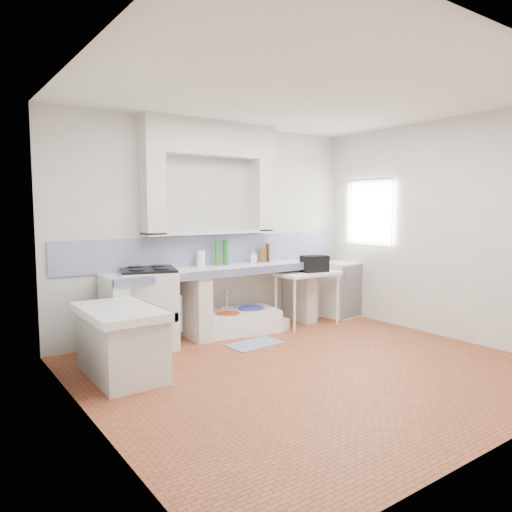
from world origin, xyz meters
TOP-DOWN VIEW (x-y plane):
  - floor at (0.00, 0.00)m, footprint 4.50×4.50m
  - ceiling at (0.00, 0.00)m, footprint 4.50×4.50m
  - wall_back at (0.00, 2.00)m, footprint 4.50×0.00m
  - wall_front at (0.00, -2.00)m, footprint 4.50×0.00m
  - wall_left at (-2.25, 0.00)m, footprint 0.00×4.50m
  - wall_right at (2.25, 0.00)m, footprint 0.00×4.50m
  - alcove_mass at (-0.10, 1.88)m, footprint 1.90×0.25m
  - window_frame at (2.42, 1.20)m, footprint 0.35×0.86m
  - lace_valance at (2.28, 1.20)m, footprint 0.01×0.84m
  - counter_slab at (-0.10, 1.70)m, footprint 3.00×0.60m
  - counter_lip at (-0.10, 1.42)m, footprint 3.00×0.04m
  - counter_pier_left at (-1.50, 1.70)m, footprint 0.20×0.55m
  - counter_pier_mid at (-0.45, 1.70)m, footprint 0.20×0.55m
  - counter_pier_right at (1.30, 1.70)m, footprint 0.20×0.55m
  - peninsula_top at (-1.70, 0.90)m, footprint 0.70×1.10m
  - peninsula_base at (-1.70, 0.90)m, footprint 0.60×1.00m
  - peninsula_lip at (-1.37, 0.90)m, footprint 0.04×1.10m
  - backsplash at (0.00, 1.99)m, footprint 4.27×0.03m
  - stove at (-1.08, 1.72)m, footprint 0.81×0.80m
  - sink at (0.14, 1.67)m, footprint 1.21×0.78m
  - side_table at (1.21, 1.43)m, footprint 0.92×0.52m
  - fridge at (1.99, 1.58)m, footprint 0.62×0.62m
  - bucket_red at (-0.05, 1.56)m, footprint 0.41×0.41m
  - bucket_orange at (0.23, 1.55)m, footprint 0.26×0.26m
  - bucket_blue at (0.37, 1.63)m, footprint 0.43×0.43m
  - basin_white at (0.74, 1.50)m, footprint 0.37×0.37m
  - water_bottle_a at (0.01, 1.84)m, footprint 0.09×0.09m
  - water_bottle_b at (0.27, 1.85)m, footprint 0.10×0.10m
  - black_bag at (1.30, 1.39)m, footprint 0.41×0.29m
  - green_bottle_a at (-0.03, 1.85)m, footprint 0.09×0.09m
  - green_bottle_b at (0.10, 1.85)m, footprint 0.10×0.10m
  - knife_block at (0.72, 1.85)m, footprint 0.11×0.10m
  - cutting_board at (0.82, 1.85)m, footprint 0.09×0.19m
  - paper_towel at (-0.29, 1.85)m, footprint 0.11×0.11m
  - soap_bottle at (0.53, 1.81)m, footprint 0.12×0.12m
  - rug at (0.01, 1.05)m, footprint 0.69×0.43m

SIDE VIEW (x-z plane):
  - floor at x=0.00m, z-range 0.00..0.00m
  - rug at x=0.01m, z-range 0.00..0.01m
  - basin_white at x=0.74m, z-range 0.00..0.13m
  - bucket_orange at x=0.23m, z-range 0.00..0.23m
  - sink at x=0.14m, z-range 0.00..0.27m
  - bucket_red at x=-0.05m, z-range 0.00..0.30m
  - water_bottle_b at x=0.27m, z-range 0.00..0.31m
  - bucket_blue at x=0.37m, z-range 0.00..0.32m
  - water_bottle_a at x=0.01m, z-range 0.00..0.33m
  - peninsula_base at x=-1.70m, z-range 0.00..0.62m
  - side_table at x=1.21m, z-range 0.36..0.40m
  - counter_pier_left at x=-1.50m, z-range 0.00..0.82m
  - counter_pier_mid at x=-0.45m, z-range 0.00..0.82m
  - counter_pier_right at x=1.30m, z-range 0.00..0.82m
  - fridge at x=1.99m, z-range 0.00..0.85m
  - stove at x=-1.08m, z-range 0.00..0.93m
  - peninsula_top at x=-1.70m, z-range 0.62..0.70m
  - peninsula_lip at x=-1.37m, z-range 0.61..0.71m
  - counter_slab at x=-0.10m, z-range 0.82..0.90m
  - counter_lip at x=-0.10m, z-range 0.81..0.91m
  - black_bag at x=1.30m, z-range 0.76..1.00m
  - knife_block at x=0.72m, z-range 0.90..1.09m
  - soap_bottle at x=0.53m, z-range 0.90..1.10m
  - paper_towel at x=-0.29m, z-range 0.90..1.12m
  - cutting_board at x=0.82m, z-range 0.90..1.17m
  - green_bottle_a at x=-0.03m, z-range 0.90..1.22m
  - green_bottle_b at x=0.10m, z-range 0.90..1.24m
  - backsplash at x=0.00m, z-range 0.90..1.30m
  - wall_back at x=0.00m, z-range -0.85..3.65m
  - wall_front at x=0.00m, z-range -0.85..3.65m
  - wall_left at x=-2.25m, z-range -0.85..3.65m
  - wall_right at x=2.25m, z-range -0.85..3.65m
  - window_frame at x=2.42m, z-range 1.07..2.13m
  - lace_valance at x=2.28m, z-range 1.86..2.10m
  - alcove_mass at x=-0.10m, z-range 2.35..2.80m
  - ceiling at x=0.00m, z-range 2.80..2.80m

